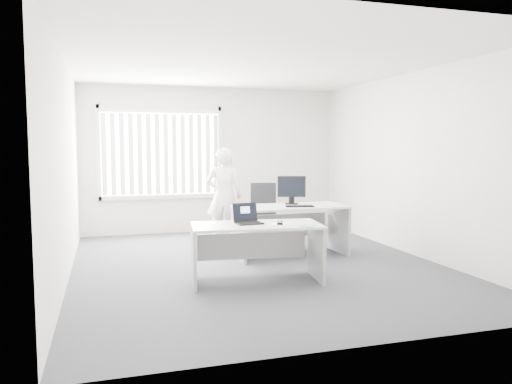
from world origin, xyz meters
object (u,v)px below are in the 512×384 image
object	(u,v)px
desk_far	(290,220)
office_chair	(264,226)
desk_near	(256,240)
monitor	(292,190)
person	(224,196)
laptop	(249,214)

from	to	relation	value
desk_far	office_chair	world-z (taller)	office_chair
desk_near	monitor	distance (m)	1.84
person	laptop	size ratio (longest dim) A/B	5.19
office_chair	laptop	xyz separation A→B (m)	(-0.87, -2.10, 0.52)
desk_near	monitor	xyz separation A→B (m)	(1.01, 1.46, 0.47)
desk_near	desk_far	bearing A→B (deg)	60.86
desk_far	laptop	world-z (taller)	laptop
office_chair	laptop	size ratio (longest dim) A/B	3.29
monitor	person	bearing A→B (deg)	150.23
office_chair	person	world-z (taller)	person
monitor	desk_far	bearing A→B (deg)	-96.78
laptop	monitor	size ratio (longest dim) A/B	0.72
person	laptop	distance (m)	2.39
desk_near	person	world-z (taller)	person
office_chair	monitor	bearing A→B (deg)	-59.95
office_chair	laptop	distance (m)	2.33
desk_far	office_chair	distance (m)	0.92
laptop	desk_near	bearing A→B (deg)	-30.88
desk_far	desk_near	bearing A→B (deg)	-127.22
desk_near	person	bearing A→B (deg)	93.30
desk_near	office_chair	distance (m)	2.29
office_chair	person	bearing A→B (deg)	167.41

